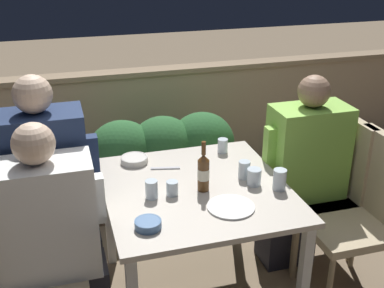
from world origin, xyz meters
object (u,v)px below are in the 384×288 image
(person_navy_jumper, at_px, (53,200))
(beer_bottle, at_px, (203,172))
(person_white_polo, at_px, (55,243))
(chair_left_far, at_px, (15,226))
(chair_left_near, at_px, (10,259))
(person_green_blouse, at_px, (300,173))
(chair_right_near, at_px, (367,204))
(chair_right_far, at_px, (330,176))

(person_navy_jumper, distance_m, beer_bottle, 0.81)
(person_white_polo, distance_m, chair_left_far, 0.36)
(chair_left_far, bearing_deg, beer_bottle, -10.97)
(chair_left_near, bearing_deg, person_white_polo, 0.00)
(person_white_polo, height_order, person_green_blouse, person_green_blouse)
(person_navy_jumper, xyz_separation_m, chair_right_near, (1.71, -0.33, -0.12))
(chair_left_far, height_order, beer_bottle, beer_bottle)
(person_navy_jumper, xyz_separation_m, beer_bottle, (0.77, -0.19, 0.15))
(chair_right_far, bearing_deg, chair_right_near, -86.98)
(chair_right_near, xyz_separation_m, person_green_blouse, (-0.23, 0.36, 0.05))
(person_green_blouse, bearing_deg, person_white_polo, -167.58)
(chair_right_far, distance_m, person_green_blouse, 0.22)
(chair_left_near, height_order, chair_left_far, same)
(person_navy_jumper, relative_size, beer_bottle, 4.92)
(beer_bottle, bearing_deg, person_green_blouse, 17.67)
(person_green_blouse, bearing_deg, chair_left_near, -169.11)
(person_green_blouse, bearing_deg, chair_right_far, 0.00)
(person_white_polo, xyz_separation_m, beer_bottle, (0.78, 0.10, 0.22))
(person_white_polo, bearing_deg, chair_left_far, 124.98)
(chair_left_far, bearing_deg, chair_right_far, 1.02)
(person_white_polo, xyz_separation_m, person_green_blouse, (1.48, 0.33, 0.00))
(chair_right_near, bearing_deg, person_navy_jumper, 169.21)
(person_green_blouse, bearing_deg, person_navy_jumper, -178.69)
(person_green_blouse, distance_m, beer_bottle, 0.77)
(person_navy_jumper, xyz_separation_m, chair_right_far, (1.69, 0.03, -0.12))
(person_white_polo, distance_m, person_green_blouse, 1.51)
(person_navy_jumper, distance_m, chair_right_far, 1.69)
(chair_right_near, bearing_deg, chair_left_far, 170.36)
(chair_left_far, height_order, person_green_blouse, person_green_blouse)
(person_white_polo, relative_size, person_navy_jumper, 0.90)
(person_white_polo, bearing_deg, person_navy_jumper, 88.91)
(person_navy_jumper, relative_size, chair_right_near, 1.43)
(chair_left_far, bearing_deg, chair_left_near, -91.91)
(chair_right_near, relative_size, beer_bottle, 3.45)
(chair_left_near, xyz_separation_m, person_navy_jumper, (0.22, 0.29, 0.12))
(chair_left_far, xyz_separation_m, person_navy_jumper, (0.21, -0.00, 0.12))
(chair_left_near, height_order, chair_right_far, same)
(beer_bottle, bearing_deg, person_white_polo, -172.53)
(person_white_polo, height_order, chair_left_far, person_white_polo)
(chair_left_near, height_order, person_green_blouse, person_green_blouse)
(chair_right_far, bearing_deg, person_white_polo, -169.11)
(chair_right_near, xyz_separation_m, beer_bottle, (-0.94, 0.14, 0.27))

